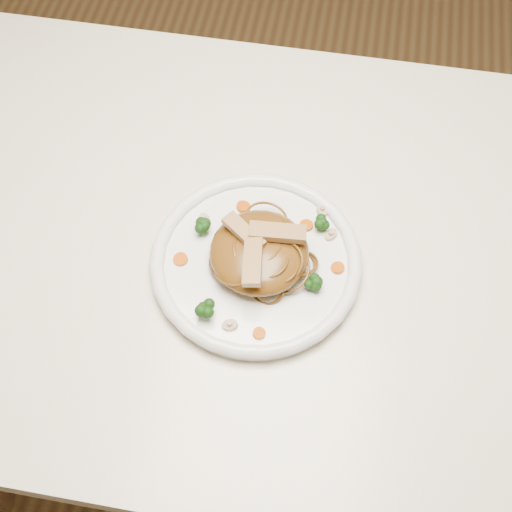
# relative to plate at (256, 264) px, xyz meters

# --- Properties ---
(ground) EXTENTS (4.00, 4.00, 0.00)m
(ground) POSITION_rel_plate_xyz_m (0.00, 0.05, -0.76)
(ground) COLOR #4F341B
(ground) RESTS_ON ground
(table) EXTENTS (1.20, 0.80, 0.75)m
(table) POSITION_rel_plate_xyz_m (0.00, 0.05, -0.11)
(table) COLOR silver
(table) RESTS_ON ground
(plate) EXTENTS (0.33, 0.33, 0.02)m
(plate) POSITION_rel_plate_xyz_m (0.00, 0.00, 0.00)
(plate) COLOR white
(plate) RESTS_ON table
(noodle_mound) EXTENTS (0.15, 0.15, 0.04)m
(noodle_mound) POSITION_rel_plate_xyz_m (0.00, 0.00, 0.03)
(noodle_mound) COLOR #5A3911
(noodle_mound) RESTS_ON plate
(chicken_a) EXTENTS (0.08, 0.03, 0.01)m
(chicken_a) POSITION_rel_plate_xyz_m (0.03, 0.02, 0.06)
(chicken_a) COLOR tan
(chicken_a) RESTS_ON noodle_mound
(chicken_b) EXTENTS (0.07, 0.06, 0.01)m
(chicken_b) POSITION_rel_plate_xyz_m (-0.02, 0.01, 0.06)
(chicken_b) COLOR tan
(chicken_b) RESTS_ON noodle_mound
(chicken_c) EXTENTS (0.03, 0.08, 0.01)m
(chicken_c) POSITION_rel_plate_xyz_m (0.00, -0.03, 0.06)
(chicken_c) COLOR tan
(chicken_c) RESTS_ON noodle_mound
(broccoli_0) EXTENTS (0.02, 0.02, 0.03)m
(broccoli_0) POSITION_rel_plate_xyz_m (0.08, 0.07, 0.02)
(broccoli_0) COLOR #113B0C
(broccoli_0) RESTS_ON plate
(broccoli_1) EXTENTS (0.04, 0.04, 0.03)m
(broccoli_1) POSITION_rel_plate_xyz_m (-0.08, 0.03, 0.02)
(broccoli_1) COLOR #113B0C
(broccoli_1) RESTS_ON plate
(broccoli_2) EXTENTS (0.03, 0.03, 0.03)m
(broccoli_2) POSITION_rel_plate_xyz_m (-0.05, -0.09, 0.02)
(broccoli_2) COLOR #113B0C
(broccoli_2) RESTS_ON plate
(broccoli_3) EXTENTS (0.03, 0.03, 0.03)m
(broccoli_3) POSITION_rel_plate_xyz_m (0.08, -0.03, 0.02)
(broccoli_3) COLOR #113B0C
(broccoli_3) RESTS_ON plate
(carrot_0) EXTENTS (0.02, 0.02, 0.00)m
(carrot_0) POSITION_rel_plate_xyz_m (0.06, 0.07, 0.01)
(carrot_0) COLOR #D55307
(carrot_0) RESTS_ON plate
(carrot_1) EXTENTS (0.02, 0.02, 0.00)m
(carrot_1) POSITION_rel_plate_xyz_m (-0.11, -0.02, 0.01)
(carrot_1) COLOR #D55307
(carrot_1) RESTS_ON plate
(carrot_2) EXTENTS (0.02, 0.02, 0.00)m
(carrot_2) POSITION_rel_plate_xyz_m (0.11, 0.01, 0.01)
(carrot_2) COLOR #D55307
(carrot_2) RESTS_ON plate
(carrot_3) EXTENTS (0.02, 0.02, 0.00)m
(carrot_3) POSITION_rel_plate_xyz_m (-0.03, 0.09, 0.01)
(carrot_3) COLOR #D55307
(carrot_3) RESTS_ON plate
(carrot_4) EXTENTS (0.02, 0.02, 0.00)m
(carrot_4) POSITION_rel_plate_xyz_m (0.02, -0.11, 0.01)
(carrot_4) COLOR #D55307
(carrot_4) RESTS_ON plate
(mushroom_0) EXTENTS (0.03, 0.03, 0.01)m
(mushroom_0) POSITION_rel_plate_xyz_m (-0.02, -0.10, 0.01)
(mushroom_0) COLOR #C6B594
(mushroom_0) RESTS_ON plate
(mushroom_1) EXTENTS (0.03, 0.03, 0.01)m
(mushroom_1) POSITION_rel_plate_xyz_m (0.10, 0.06, 0.01)
(mushroom_1) COLOR #C6B594
(mushroom_1) RESTS_ON plate
(mushroom_2) EXTENTS (0.03, 0.03, 0.01)m
(mushroom_2) POSITION_rel_plate_xyz_m (-0.09, 0.05, 0.01)
(mushroom_2) COLOR #C6B594
(mushroom_2) RESTS_ON plate
(mushroom_3) EXTENTS (0.03, 0.03, 0.01)m
(mushroom_3) POSITION_rel_plate_xyz_m (0.08, 0.10, 0.01)
(mushroom_3) COLOR #C6B594
(mushroom_3) RESTS_ON plate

